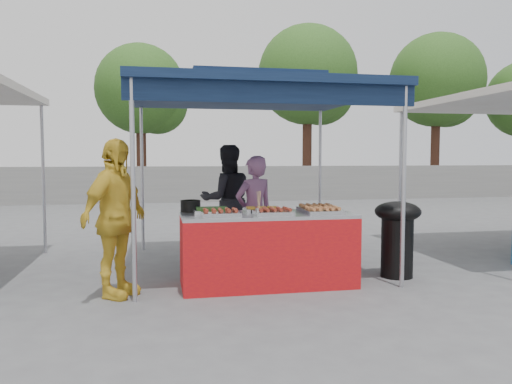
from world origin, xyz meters
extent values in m
plane|color=#565759|center=(0.00, 0.00, 0.00)|extent=(80.00, 80.00, 0.00)
cube|color=gray|center=(0.00, 11.00, 0.60)|extent=(40.00, 0.25, 1.20)
cylinder|color=#B5B5BC|center=(-1.50, -0.50, 1.15)|extent=(0.05, 0.05, 2.30)
cylinder|color=#B5B5BC|center=(1.50, -0.50, 1.15)|extent=(0.05, 0.05, 2.30)
cylinder|color=#B5B5BC|center=(-1.50, 2.50, 1.15)|extent=(0.05, 0.05, 2.30)
cylinder|color=#B5B5BC|center=(1.50, 2.50, 1.15)|extent=(0.05, 0.05, 2.30)
cube|color=#0F1F3E|center=(0.00, 1.00, 2.35)|extent=(3.20, 3.20, 0.10)
cube|color=#0F1F3E|center=(0.00, 1.00, 2.48)|extent=(1.65, 1.65, 0.18)
cube|color=#0F1F3E|center=(0.00, -0.50, 2.20)|extent=(3.20, 0.04, 0.25)
cylinder|color=#B5B5BC|center=(-3.00, 2.50, 1.15)|extent=(0.05, 0.05, 2.30)
cylinder|color=#B5B5BC|center=(3.00, 2.50, 1.15)|extent=(0.05, 0.05, 2.30)
cylinder|color=#3E2218|center=(-1.84, 13.23, 1.80)|extent=(0.36, 0.36, 3.59)
sphere|color=#305A1E|center=(-1.84, 13.23, 4.01)|extent=(3.29, 3.29, 3.29)
sphere|color=#305A1E|center=(-1.24, 13.43, 3.49)|extent=(2.26, 2.26, 2.26)
cylinder|color=#3E2218|center=(4.47, 13.00, 2.10)|extent=(0.36, 0.36, 4.19)
sphere|color=#305A1E|center=(4.47, 13.00, 4.67)|extent=(3.83, 3.83, 3.83)
sphere|color=#305A1E|center=(5.07, 13.20, 4.07)|extent=(2.64, 2.64, 2.64)
cylinder|color=#3E2218|center=(10.08, 13.23, 2.10)|extent=(0.36, 0.36, 4.19)
sphere|color=#305A1E|center=(10.08, 13.23, 4.67)|extent=(3.83, 3.83, 3.83)
sphere|color=#305A1E|center=(10.68, 13.43, 4.07)|extent=(2.64, 2.64, 2.64)
cube|color=red|center=(0.00, -0.10, 0.40)|extent=(2.00, 0.80, 0.81)
cube|color=#B5B5BC|center=(0.00, -0.10, 0.83)|extent=(2.00, 0.80, 0.04)
cube|color=silver|center=(-0.58, -0.34, 0.88)|extent=(0.42, 0.30, 0.05)
cube|color=maroon|center=(-0.58, -0.34, 0.91)|extent=(0.35, 0.25, 0.02)
cube|color=silver|center=(0.01, -0.34, 0.88)|extent=(0.42, 0.30, 0.05)
cube|color=maroon|center=(0.01, -0.34, 0.91)|extent=(0.35, 0.25, 0.02)
cube|color=silver|center=(0.60, -0.34, 0.88)|extent=(0.42, 0.30, 0.05)
cube|color=#A96639|center=(0.60, -0.34, 0.91)|extent=(0.35, 0.25, 0.02)
cube|color=silver|center=(-0.64, -0.04, 0.88)|extent=(0.42, 0.30, 0.05)
cube|color=#28541C|center=(-0.64, -0.04, 0.91)|extent=(0.35, 0.25, 0.02)
cube|color=silver|center=(-0.04, 0.01, 0.88)|extent=(0.42, 0.30, 0.05)
cube|color=gold|center=(-0.04, 0.01, 0.91)|extent=(0.35, 0.25, 0.02)
cube|color=silver|center=(0.62, -0.01, 0.88)|extent=(0.42, 0.30, 0.05)
cube|color=#A96639|center=(0.62, -0.01, 0.91)|extent=(0.35, 0.25, 0.02)
cylinder|color=black|center=(-0.87, 0.23, 0.92)|extent=(0.24, 0.24, 0.14)
cylinder|color=#B5B5BC|center=(-0.16, -0.36, 0.89)|extent=(0.07, 0.07, 0.09)
cylinder|color=black|center=(1.68, -0.01, 0.38)|extent=(0.39, 0.39, 0.77)
ellipsoid|color=black|center=(1.68, -0.01, 0.83)|extent=(0.57, 0.57, 0.26)
cube|color=#133B9C|center=(-0.43, 0.54, 0.14)|extent=(0.45, 0.32, 0.27)
cube|color=#133B9C|center=(0.45, 0.58, 0.15)|extent=(0.49, 0.34, 0.30)
cube|color=#133B9C|center=(0.45, 0.58, 0.44)|extent=(0.48, 0.34, 0.29)
imported|color=#84547C|center=(-0.01, 0.68, 0.76)|extent=(0.65, 0.54, 1.52)
imported|color=black|center=(-0.21, 1.85, 0.85)|extent=(0.88, 0.72, 1.69)
imported|color=gold|center=(-1.70, -0.26, 0.85)|extent=(0.89, 1.06, 1.70)
camera|label=1|loc=(-1.25, -5.74, 1.50)|focal=35.00mm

